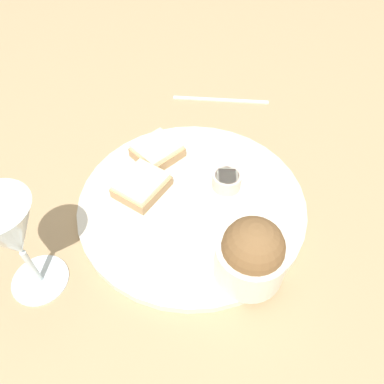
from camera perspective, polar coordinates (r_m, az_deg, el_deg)
name	(u,v)px	position (r m, az deg, el deg)	size (l,w,h in m)	color
ground_plane	(192,206)	(0.60, 0.00, -2.09)	(4.00, 4.00, 0.00)	tan
dinner_plate	(192,203)	(0.60, 0.00, -1.67)	(0.36, 0.36, 0.01)	silver
salad_bowl	(252,254)	(0.49, 9.06, -9.32)	(0.09, 0.09, 0.10)	silver
sauce_ramekin	(227,180)	(0.60, 5.32, 1.84)	(0.05, 0.05, 0.03)	beige
cheese_toast_near	(142,185)	(0.60, -7.69, 1.02)	(0.09, 0.08, 0.03)	tan
cheese_toast_far	(157,151)	(0.65, -5.32, 6.25)	(0.09, 0.09, 0.03)	tan
wine_glass	(10,234)	(0.48, -25.95, -5.84)	(0.08, 0.08, 0.17)	silver
fork	(221,99)	(0.81, 4.38, 13.92)	(0.07, 0.19, 0.01)	silver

